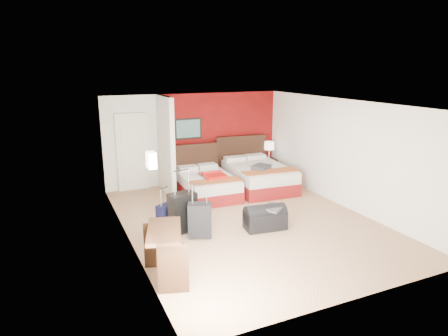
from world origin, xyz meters
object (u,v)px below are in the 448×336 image
bed_right (259,177)px  suitcase_black (183,213)px  nightstand (269,168)px  table_lamp (269,150)px  suitcase_charcoal (200,221)px  red_suitcase_open (213,175)px  desk (165,254)px  bed_left (208,186)px  duffel_bag (265,219)px  suitcase_navy (165,217)px

bed_right → suitcase_black: suitcase_black is taller
nightstand → table_lamp: table_lamp is taller
bed_right → suitcase_charcoal: suitcase_charcoal is taller
red_suitcase_open → suitcase_black: size_ratio=0.91×
red_suitcase_open → nightstand: 2.50m
suitcase_black → table_lamp: bearing=25.5°
nightstand → desk: bearing=-129.2°
nightstand → suitcase_black: size_ratio=0.70×
bed_left → suitcase_black: suitcase_black is taller
bed_right → suitcase_black: bearing=-141.5°
desk → duffel_bag: bearing=41.2°
bed_left → red_suitcase_open: size_ratio=2.53×
suitcase_black → duffel_bag: (1.57, -0.54, -0.18)m
duffel_bag → table_lamp: bearing=65.6°
bed_right → red_suitcase_open: (-1.41, -0.15, 0.27)m
suitcase_charcoal → suitcase_navy: 0.88m
suitcase_black → duffel_bag: bearing=-31.1°
table_lamp → duffel_bag: table_lamp is taller
bed_right → suitcase_black: (-2.78, -1.92, 0.08)m
suitcase_navy → desk: 2.03m
bed_left → suitcase_black: size_ratio=2.29×
nightstand → suitcase_charcoal: size_ratio=0.82×
bed_left → suitcase_black: bearing=-122.3°
nightstand → desk: size_ratio=0.54×
bed_left → table_lamp: 2.59m
bed_left → bed_right: (1.51, 0.05, 0.04)m
nightstand → table_lamp: bearing=0.0°
suitcase_navy → duffel_bag: size_ratio=0.57×
nightstand → suitcase_black: bearing=-136.3°
duffel_bag → desk: (-2.39, -1.07, 0.21)m
suitcase_black → bed_left: bearing=43.3°
bed_right → suitcase_charcoal: bearing=-134.1°
bed_right → red_suitcase_open: bearing=-169.9°
suitcase_black → desk: bearing=-129.2°
red_suitcase_open → bed_left: bearing=134.5°
bed_left → duffel_bag: bearing=-80.9°
red_suitcase_open → desk: size_ratio=0.70×
suitcase_black → suitcase_charcoal: (0.22, -0.39, -0.06)m
suitcase_charcoal → nightstand: bearing=65.8°
suitcase_charcoal → desk: 1.60m
nightstand → suitcase_navy: size_ratio=1.15×
nightstand → suitcase_black: 4.59m
table_lamp → suitcase_navy: size_ratio=1.11×
bed_right → suitcase_navy: size_ratio=4.41×
table_lamp → desk: (-4.44, -4.42, -0.38)m
suitcase_charcoal → red_suitcase_open: bearing=84.3°
bed_right → desk: size_ratio=2.07×
duffel_bag → nightstand: bearing=65.6°
suitcase_navy → bed_left: bearing=14.9°
suitcase_navy → bed_right: bearing=-2.5°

